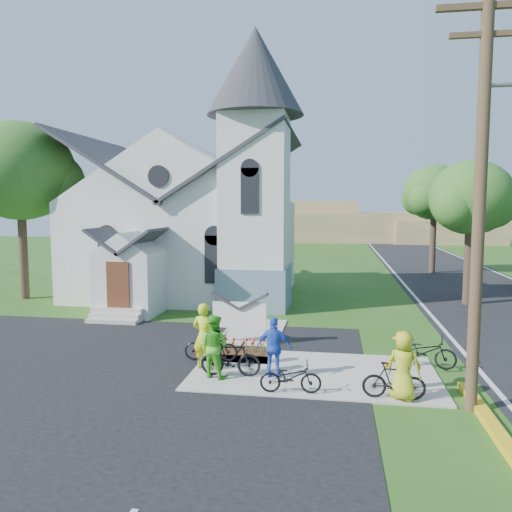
% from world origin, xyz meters
% --- Properties ---
extents(ground, '(120.00, 120.00, 0.00)m').
position_xyz_m(ground, '(0.00, 0.00, 0.00)').
color(ground, '#285317').
rests_on(ground, ground).
extents(road, '(8.00, 90.00, 0.02)m').
position_xyz_m(road, '(10.00, 15.00, 0.01)').
color(road, black).
rests_on(road, ground).
extents(sidewalk, '(7.00, 4.00, 0.05)m').
position_xyz_m(sidewalk, '(1.50, 0.50, 0.03)').
color(sidewalk, '#9E9B8F').
rests_on(sidewalk, ground).
extents(church, '(12.35, 12.00, 13.00)m').
position_xyz_m(church, '(-5.48, 12.48, 5.25)').
color(church, silver).
rests_on(church, ground).
extents(church_sign, '(2.20, 0.40, 1.70)m').
position_xyz_m(church_sign, '(-1.20, 3.20, 1.03)').
color(church_sign, '#9E9B8F').
rests_on(church_sign, ground).
extents(flower_bed, '(2.60, 1.10, 0.07)m').
position_xyz_m(flower_bed, '(-1.20, 2.30, 0.04)').
color(flower_bed, '#3B2110').
rests_on(flower_bed, ground).
extents(utility_pole, '(3.45, 0.28, 10.00)m').
position_xyz_m(utility_pole, '(5.36, -1.50, 5.40)').
color(utility_pole, '#4C3A26').
rests_on(utility_pole, ground).
extents(tree_lot_corner, '(5.60, 5.60, 9.15)m').
position_xyz_m(tree_lot_corner, '(-14.00, 10.00, 6.60)').
color(tree_lot_corner, '#3C2921').
rests_on(tree_lot_corner, ground).
extents(tree_road_near, '(4.00, 4.00, 7.05)m').
position_xyz_m(tree_road_near, '(8.50, 12.00, 5.21)').
color(tree_road_near, '#3C2921').
rests_on(tree_road_near, ground).
extents(tree_road_mid, '(4.40, 4.40, 7.80)m').
position_xyz_m(tree_road_mid, '(9.00, 24.00, 5.78)').
color(tree_road_mid, '#3C2921').
rests_on(tree_road_mid, ground).
extents(distant_hills, '(61.00, 10.00, 5.60)m').
position_xyz_m(distant_hills, '(3.36, 56.33, 2.17)').
color(distant_hills, olive).
rests_on(distant_hills, ground).
extents(cyclist_0, '(0.80, 0.62, 1.97)m').
position_xyz_m(cyclist_0, '(-1.70, 0.29, 1.03)').
color(cyclist_0, '#CAE51A').
rests_on(cyclist_0, sidewalk).
extents(bike_0, '(1.70, 0.66, 0.88)m').
position_xyz_m(bike_0, '(-1.70, 1.11, 0.49)').
color(bike_0, black).
rests_on(bike_0, sidewalk).
extents(cyclist_1, '(1.02, 0.90, 1.77)m').
position_xyz_m(cyclist_1, '(-1.25, -0.31, 0.93)').
color(cyclist_1, green).
rests_on(cyclist_1, sidewalk).
extents(bike_1, '(1.73, 0.56, 1.03)m').
position_xyz_m(bike_1, '(-0.80, -0.20, 0.56)').
color(bike_1, black).
rests_on(bike_1, sidewalk).
extents(cyclist_2, '(1.03, 0.48, 1.71)m').
position_xyz_m(cyclist_2, '(0.43, -0.09, 0.90)').
color(cyclist_2, blue).
rests_on(cyclist_2, sidewalk).
extents(bike_2, '(1.62, 0.69, 0.83)m').
position_xyz_m(bike_2, '(0.99, -1.20, 0.46)').
color(bike_2, black).
rests_on(bike_2, sidewalk).
extents(cyclist_3, '(1.09, 0.77, 1.54)m').
position_xyz_m(cyclist_3, '(3.85, -0.44, 0.82)').
color(cyclist_3, orange).
rests_on(cyclist_3, sidewalk).
extents(bike_3, '(1.55, 0.46, 0.93)m').
position_xyz_m(bike_3, '(3.56, -1.20, 0.52)').
color(bike_3, black).
rests_on(bike_3, sidewalk).
extents(cyclist_4, '(0.98, 0.84, 1.70)m').
position_xyz_m(cyclist_4, '(3.78, -1.20, 0.90)').
color(cyclist_4, '#AFB922').
rests_on(cyclist_4, sidewalk).
extents(bike_4, '(1.94, 0.95, 0.98)m').
position_xyz_m(bike_4, '(4.70, 1.44, 0.54)').
color(bike_4, black).
rests_on(bike_4, sidewalk).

